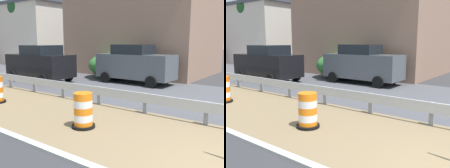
# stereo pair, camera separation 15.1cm
# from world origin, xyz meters

# --- Properties ---
(guardrail_median) EXTENTS (0.18, 48.97, 0.71)m
(guardrail_median) POSITION_xyz_m (2.57, 2.68, 0.52)
(guardrail_median) COLOR #ADB2B7
(guardrail_median) RESTS_ON ground
(traffic_barrel_nearest) EXTENTS (0.66, 0.66, 1.00)m
(traffic_barrel_nearest) POSITION_xyz_m (0.31, 4.37, 0.45)
(traffic_barrel_nearest) COLOR orange
(traffic_barrel_nearest) RESTS_ON ground
(car_lead_near_lane) EXTENTS (2.25, 4.32, 2.20)m
(car_lead_near_lane) POSITION_xyz_m (4.91, 12.30, 1.10)
(car_lead_near_lane) COLOR black
(car_lead_near_lane) RESTS_ON ground
(car_mid_far_lane) EXTENTS (1.97, 4.57, 2.25)m
(car_mid_far_lane) POSITION_xyz_m (7.78, 7.34, 1.12)
(car_mid_far_lane) COLOR #4C5156
(car_mid_far_lane) RESTS_ON ground
(roadside_shop_near) EXTENTS (7.75, 10.65, 6.52)m
(roadside_shop_near) POSITION_xyz_m (12.98, 9.85, 3.27)
(roadside_shop_near) COLOR #93705B
(roadside_shop_near) RESTS_ON ground
(roadside_shop_far) EXTENTS (7.08, 12.90, 6.47)m
(roadside_shop_far) POSITION_xyz_m (13.46, 25.62, 3.25)
(roadside_shop_far) COLOR beige
(roadside_shop_far) RESTS_ON ground
(utility_pole_near) EXTENTS (0.24, 1.80, 8.54)m
(utility_pole_near) POSITION_xyz_m (9.88, 10.58, 4.43)
(utility_pole_near) COLOR brown
(utility_pole_near) RESTS_ON ground
(bush_roadside) EXTENTS (3.56, 3.56, 1.69)m
(bush_roadside) POSITION_xyz_m (8.97, 9.67, 0.85)
(bush_roadside) COLOR #337533
(bush_roadside) RESTS_ON ground
(tree_roadside) EXTENTS (4.41, 4.41, 7.84)m
(tree_roadside) POSITION_xyz_m (12.14, 23.35, 5.83)
(tree_roadside) COLOR brown
(tree_roadside) RESTS_ON ground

